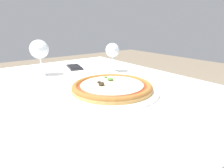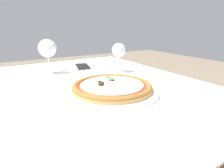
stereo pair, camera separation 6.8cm
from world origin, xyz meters
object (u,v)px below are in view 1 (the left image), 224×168
(dining_table, at_px, (55,112))
(pizza_plate, at_px, (112,87))
(wine_glass_far_left, at_px, (39,50))
(wine_glass_far_right, at_px, (112,51))
(cell_phone, at_px, (74,67))

(dining_table, bearing_deg, pizza_plate, -37.17)
(wine_glass_far_left, bearing_deg, dining_table, -99.54)
(dining_table, height_order, wine_glass_far_left, wine_glass_far_left)
(wine_glass_far_right, bearing_deg, wine_glass_far_left, 154.19)
(wine_glass_far_left, relative_size, cell_phone, 1.09)
(dining_table, xyz_separation_m, pizza_plate, (0.17, -0.13, 0.10))
(wine_glass_far_right, bearing_deg, cell_phone, 120.57)
(dining_table, xyz_separation_m, cell_phone, (0.24, 0.31, 0.09))
(dining_table, relative_size, wine_glass_far_right, 7.82)
(pizza_plate, bearing_deg, wine_glass_far_right, 52.49)
(wine_glass_far_left, relative_size, wine_glass_far_right, 1.15)
(pizza_plate, distance_m, wine_glass_far_right, 0.32)
(wine_glass_far_left, height_order, wine_glass_far_right, wine_glass_far_left)
(wine_glass_far_right, distance_m, cell_phone, 0.26)
(wine_glass_far_left, bearing_deg, pizza_plate, -71.92)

